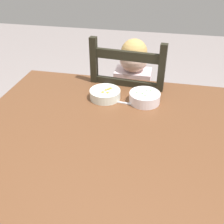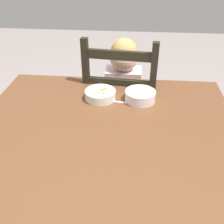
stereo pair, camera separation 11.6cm
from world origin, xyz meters
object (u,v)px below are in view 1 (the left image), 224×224
object	(u,v)px
bowl_of_peas	(145,97)
spoon	(117,101)
child_figure	(132,91)
dining_chair	(130,112)
bowl_of_carrots	(105,94)
dining_table	(103,148)

from	to	relation	value
bowl_of_peas	spoon	xyz separation A→B (m)	(-0.14, -0.03, -0.02)
child_figure	bowl_of_peas	world-z (taller)	child_figure
dining_chair	child_figure	xyz separation A→B (m)	(0.01, -0.00, 0.16)
child_figure	bowl_of_carrots	distance (m)	0.34
bowl_of_carrots	dining_table	bearing A→B (deg)	-79.20
dining_table	dining_chair	xyz separation A→B (m)	(0.04, 0.58, -0.17)
bowl_of_peas	dining_chair	bearing A→B (deg)	110.09
dining_table	dining_chair	size ratio (longest dim) A/B	1.21
child_figure	dining_chair	bearing A→B (deg)	159.43
bowl_of_peas	spoon	bearing A→B (deg)	-167.81
bowl_of_carrots	spoon	xyz separation A→B (m)	(0.07, -0.03, -0.02)
bowl_of_carrots	spoon	size ratio (longest dim) A/B	1.15
dining_chair	bowl_of_peas	bearing A→B (deg)	-69.91
child_figure	spoon	distance (m)	0.34
dining_chair	spoon	distance (m)	0.42
dining_chair	bowl_of_peas	xyz separation A→B (m)	(0.11, -0.30, 0.29)
dining_chair	child_figure	bearing A→B (deg)	-20.57
dining_table	bowl_of_peas	xyz separation A→B (m)	(0.15, 0.29, 0.12)
dining_chair	spoon	bearing A→B (deg)	-95.19
bowl_of_carrots	child_figure	bearing A→B (deg)	70.69
dining_table	bowl_of_carrots	bearing A→B (deg)	100.80
child_figure	bowl_of_peas	size ratio (longest dim) A/B	6.02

